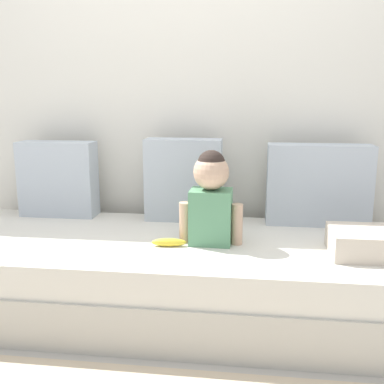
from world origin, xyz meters
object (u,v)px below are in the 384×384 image
Objects in this scene: throw_pillow_left at (58,179)px; folded_blanket at (375,243)px; couch at (173,275)px; toddler at (211,196)px; banana at (169,242)px; throw_pillow_right at (318,185)px; throw_pillow_center at (183,180)px.

folded_blanket is at bearing -16.01° from throw_pillow_left.
couch is 5.31× the size of toddler.
toddler reaches higher than banana.
throw_pillow_right is at bearing 35.95° from toddler.
throw_pillow_left is 1.81m from folded_blanket.
folded_blanket is (0.96, -0.00, 0.04)m from banana.
throw_pillow_center reaches higher than throw_pillow_left.
folded_blanket reaches higher than banana.
throw_pillow_right reaches higher than throw_pillow_left.
throw_pillow_left is at bearing 163.99° from folded_blanket.
throw_pillow_right is at bearing 32.53° from banana.
banana is 0.96m from folded_blanket.
throw_pillow_left is at bearing 156.77° from toddler.
couch is at bearing 172.92° from folded_blanket.
throw_pillow_center is at bearing 180.00° from throw_pillow_right.
couch is at bearing 88.84° from banana.
throw_pillow_center is 1.10m from folded_blanket.
toddler is at bearing 21.16° from banana.
throw_pillow_right is 1.44× the size of folded_blanket.
banana is at bearing -90.27° from throw_pillow_center.
throw_pillow_left is at bearing 180.00° from throw_pillow_right.
throw_pillow_center reaches higher than folded_blanket.
throw_pillow_center is at bearing 90.00° from couch.
banana is (-0.77, -0.49, -0.21)m from throw_pillow_right.
throw_pillow_right is (0.77, 0.00, -0.01)m from throw_pillow_center.
banana is at bearing 179.75° from folded_blanket.
toddler is 0.79m from folded_blanket.
throw_pillow_left is 0.80× the size of throw_pillow_right.
folded_blanket is (0.76, -0.08, -0.18)m from toddler.
throw_pillow_left is (-0.77, 0.38, 0.42)m from couch.
throw_pillow_center is at bearing 115.44° from toddler.
toddler is (0.20, -0.41, -0.00)m from throw_pillow_center.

